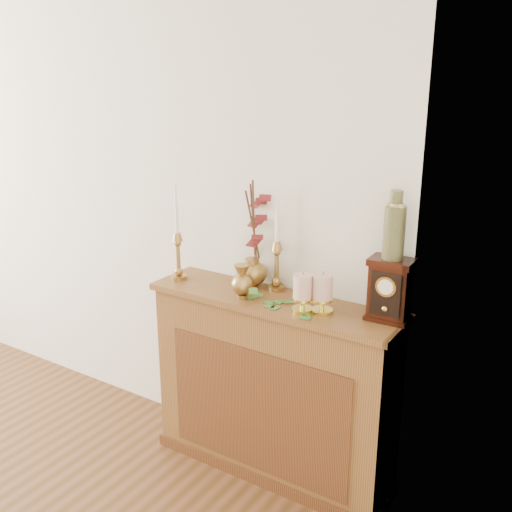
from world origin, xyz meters
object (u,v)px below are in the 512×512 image
Objects in this scene: ginger_jar at (257,237)px; mantel_clock at (390,290)px; candlestick_left at (178,248)px; candlestick_center at (277,258)px; bud_vase at (242,282)px; ceramic_vase at (394,229)px.

mantel_clock is (0.70, -0.06, -0.11)m from ginger_jar.
candlestick_center is at bearing 15.11° from candlestick_left.
candlestick_left is 3.05× the size of bud_vase.
mantel_clock is at bearing -87.89° from ceramic_vase.
bud_vase is (-0.08, -0.18, -0.08)m from candlestick_center.
bud_vase is 0.75m from ceramic_vase.
ginger_jar is 0.71m from mantel_clock.
ceramic_vase is at bearing -4.61° from candlestick_center.
ginger_jar is 1.98× the size of mantel_clock.
mantel_clock is 0.95× the size of ceramic_vase.
ceramic_vase is (0.58, -0.05, 0.24)m from candlestick_center.
ginger_jar is at bearing 101.75° from bud_vase.
ceramic_vase reaches higher than candlestick_left.
candlestick_center is at bearing 65.77° from bud_vase.
ginger_jar reaches higher than bud_vase.
ginger_jar is at bearing 172.67° from mantel_clock.
ceramic_vase reaches higher than candlestick_center.
ginger_jar reaches higher than candlestick_left.
mantel_clock is (0.66, 0.13, 0.05)m from bud_vase.
bud_vase is at bearing -6.13° from candlestick_left.
candlestick_left is at bearing 173.87° from bud_vase.
ginger_jar reaches higher than candlestick_center.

